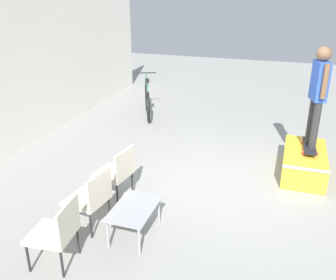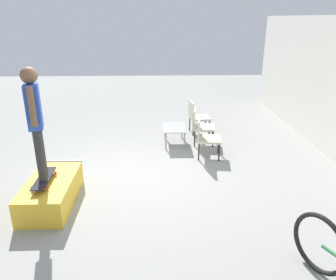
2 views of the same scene
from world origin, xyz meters
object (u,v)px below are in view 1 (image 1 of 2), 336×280
object	(u,v)px
person_skater	(319,89)
patio_chair_left	(58,230)
coffee_table	(134,211)
patio_chair_center	(91,197)
skate_ramp_box	(304,162)
skateboard_on_ramp	(310,146)
patio_chair_right	(117,171)
bicycle	(147,101)

from	to	relation	value
person_skater	patio_chair_left	xyz separation A→B (m)	(-3.60, 2.90, -1.08)
coffee_table	patio_chair_left	distance (m)	1.04
person_skater	patio_chair_center	world-z (taller)	person_skater
skate_ramp_box	coffee_table	bearing A→B (deg)	140.65
skateboard_on_ramp	person_skater	distance (m)	1.06
skateboard_on_ramp	patio_chair_left	size ratio (longest dim) A/B	0.96
skate_ramp_box	coffee_table	size ratio (longest dim) A/B	1.81
patio_chair_right	person_skater	bearing A→B (deg)	132.24
patio_chair_center	patio_chair_right	size ratio (longest dim) A/B	1.00
skate_ramp_box	coffee_table	world-z (taller)	skate_ramp_box
skate_ramp_box	patio_chair_right	xyz separation A→B (m)	(-1.88, 2.85, 0.28)
skate_ramp_box	bicycle	distance (m)	4.46
patio_chair_left	coffee_table	bearing A→B (deg)	135.88
bicycle	coffee_table	bearing A→B (deg)	175.42
coffee_table	patio_chair_center	world-z (taller)	patio_chair_center
patio_chair_right	coffee_table	bearing A→B (deg)	46.18
skateboard_on_ramp	patio_chair_left	bearing A→B (deg)	138.89
skateboard_on_ramp	coffee_table	xyz separation A→B (m)	(-2.78, 2.26, -0.13)
patio_chair_left	bicycle	size ratio (longest dim) A/B	0.54
patio_chair_left	patio_chair_right	distance (m)	1.63
skate_ramp_box	skateboard_on_ramp	size ratio (longest dim) A/B	1.82
skate_ramp_box	bicycle	xyz separation A→B (m)	(2.14, 3.91, 0.19)
skate_ramp_box	patio_chair_center	size ratio (longest dim) A/B	1.74
skateboard_on_ramp	patio_chair_center	bearing A→B (deg)	131.68
patio_chair_center	patio_chair_left	bearing A→B (deg)	7.56
patio_chair_center	patio_chair_right	world-z (taller)	same
patio_chair_right	patio_chair_center	bearing A→B (deg)	8.09
coffee_table	patio_chair_left	world-z (taller)	patio_chair_left
skateboard_on_ramp	coffee_table	bearing A→B (deg)	138.64
skate_ramp_box	patio_chair_right	distance (m)	3.42
patio_chair_left	patio_chair_center	world-z (taller)	same
coffee_table	bicycle	bearing A→B (deg)	19.43
patio_chair_right	bicycle	distance (m)	4.16
coffee_table	patio_chair_right	size ratio (longest dim) A/B	0.96
skateboard_on_ramp	person_skater	xyz separation A→B (m)	(0.00, -0.00, 1.06)
skate_ramp_box	skateboard_on_ramp	xyz separation A→B (m)	(0.09, -0.06, 0.30)
skateboard_on_ramp	bicycle	bearing A→B (deg)	60.47
skate_ramp_box	person_skater	size ratio (longest dim) A/B	0.86
skateboard_on_ramp	patio_chair_right	size ratio (longest dim) A/B	0.96
person_skater	bicycle	bearing A→B (deg)	46.78
skateboard_on_ramp	patio_chair_right	xyz separation A→B (m)	(-1.97, 2.90, -0.02)
bicycle	skate_ramp_box	bearing A→B (deg)	-142.67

